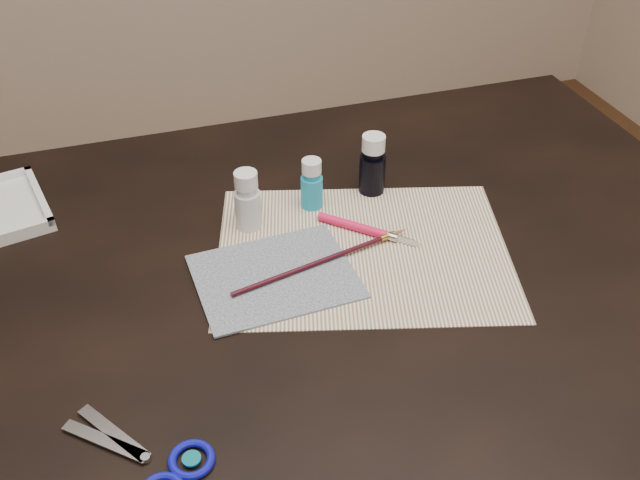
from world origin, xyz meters
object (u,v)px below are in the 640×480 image
object	(u,v)px
paint_bottle_cyan	(312,184)
scissors	(129,456)
paper	(363,251)
canvas	(275,276)
paint_bottle_navy	(373,164)
paint_bottle_white	(247,200)

from	to	relation	value
paint_bottle_cyan	scissors	distance (m)	0.50
paper	canvas	xyz separation A→B (m)	(-0.14, -0.02, 0.00)
scissors	paint_bottle_navy	bearing A→B (deg)	-95.37
scissors	paint_bottle_cyan	bearing A→B (deg)	-88.20
paint_bottle_cyan	paint_bottle_navy	distance (m)	0.10
paper	paint_bottle_cyan	distance (m)	0.14
paint_bottle_cyan	scissors	world-z (taller)	paint_bottle_cyan
canvas	paint_bottle_cyan	xyz separation A→B (m)	(0.10, 0.15, 0.04)
paper	scissors	bearing A→B (deg)	-144.57
paper	paint_bottle_white	distance (m)	0.18
paint_bottle_navy	canvas	bearing A→B (deg)	-141.59
paint_bottle_white	paint_bottle_cyan	distance (m)	0.11
paper	paint_bottle_navy	xyz separation A→B (m)	(0.07, 0.14, 0.05)
paint_bottle_white	paint_bottle_cyan	xyz separation A→B (m)	(0.10, 0.02, -0.01)
paper	canvas	size ratio (longest dim) A/B	1.95
paint_bottle_cyan	paint_bottle_white	bearing A→B (deg)	-168.34
paint_bottle_cyan	paint_bottle_navy	xyz separation A→B (m)	(0.10, 0.01, 0.01)
paint_bottle_cyan	canvas	bearing A→B (deg)	-123.55
paint_bottle_cyan	scissors	size ratio (longest dim) A/B	0.43
scissors	paint_bottle_white	bearing A→B (deg)	-79.01
paint_bottle_white	paint_bottle_navy	bearing A→B (deg)	9.07
paint_bottle_navy	scissors	xyz separation A→B (m)	(-0.42, -0.39, -0.05)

